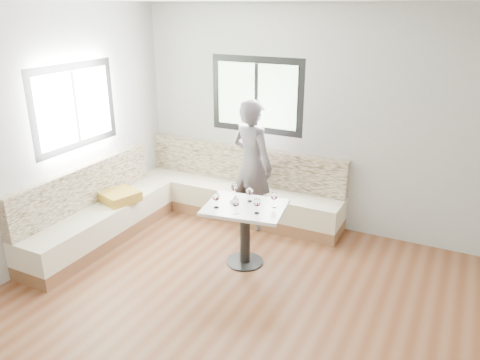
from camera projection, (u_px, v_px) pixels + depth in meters
name	position (u px, v px, depth m)	size (l,w,h in m)	color
room	(224.00, 182.00, 3.81)	(5.01, 5.01, 2.81)	brown
banquette	(180.00, 202.00, 6.12)	(2.90, 2.80, 0.95)	brown
table	(245.00, 221.00, 5.16)	(0.95, 0.79, 0.71)	black
person	(252.00, 165.00, 5.95)	(0.62, 0.41, 1.70)	#4F494E
olive_ramekin	(234.00, 200.00, 5.19)	(0.10, 0.10, 0.04)	white
wine_glass_a	(216.00, 197.00, 5.01)	(0.08, 0.08, 0.17)	white
wine_glass_b	(236.00, 203.00, 4.87)	(0.08, 0.08, 0.17)	white
wine_glass_c	(257.00, 203.00, 4.87)	(0.08, 0.08, 0.17)	white
wine_glass_d	(250.00, 192.00, 5.16)	(0.08, 0.08, 0.17)	white
wine_glass_e	(274.00, 196.00, 5.03)	(0.08, 0.08, 0.17)	white
wine_glass_f	(234.00, 187.00, 5.28)	(0.08, 0.08, 0.17)	white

